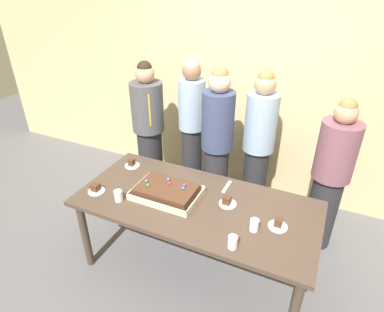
# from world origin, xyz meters

# --- Properties ---
(ground_plane) EXTENTS (12.00, 12.00, 0.00)m
(ground_plane) POSITION_xyz_m (0.00, 0.00, 0.00)
(ground_plane) COLOR #5B5B60
(interior_back_panel) EXTENTS (8.00, 0.12, 3.00)m
(interior_back_panel) POSITION_xyz_m (0.00, 1.60, 1.50)
(interior_back_panel) COLOR #CCB784
(interior_back_panel) RESTS_ON ground_plane
(party_table) EXTENTS (2.06, 0.96, 0.78)m
(party_table) POSITION_xyz_m (0.00, 0.00, 0.70)
(party_table) COLOR #47382D
(party_table) RESTS_ON ground_plane
(sheet_cake) EXTENTS (0.58, 0.40, 0.12)m
(sheet_cake) POSITION_xyz_m (-0.27, -0.03, 0.83)
(sheet_cake) COLOR beige
(sheet_cake) RESTS_ON party_table
(plated_slice_near_left) EXTENTS (0.15, 0.15, 0.08)m
(plated_slice_near_left) POSITION_xyz_m (-0.83, 0.27, 0.81)
(plated_slice_near_left) COLOR white
(plated_slice_near_left) RESTS_ON party_table
(plated_slice_near_right) EXTENTS (0.15, 0.15, 0.08)m
(plated_slice_near_right) POSITION_xyz_m (0.25, 0.08, 0.81)
(plated_slice_near_right) COLOR white
(plated_slice_near_right) RESTS_ON party_table
(plated_slice_far_left) EXTENTS (0.15, 0.15, 0.08)m
(plated_slice_far_left) POSITION_xyz_m (0.70, -0.02, 0.81)
(plated_slice_far_left) COLOR white
(plated_slice_far_left) RESTS_ON party_table
(plated_slice_far_right) EXTENTS (0.15, 0.15, 0.07)m
(plated_slice_far_right) POSITION_xyz_m (-0.88, -0.24, 0.81)
(plated_slice_far_right) COLOR white
(plated_slice_far_right) RESTS_ON party_table
(drink_cup_nearest) EXTENTS (0.07, 0.07, 0.10)m
(drink_cup_nearest) POSITION_xyz_m (0.45, -0.37, 0.83)
(drink_cup_nearest) COLOR white
(drink_cup_nearest) RESTS_ON party_table
(drink_cup_middle) EXTENTS (0.07, 0.07, 0.10)m
(drink_cup_middle) POSITION_xyz_m (-0.61, -0.26, 0.83)
(drink_cup_middle) COLOR white
(drink_cup_middle) RESTS_ON party_table
(drink_cup_far_end) EXTENTS (0.07, 0.07, 0.10)m
(drink_cup_far_end) POSITION_xyz_m (0.54, -0.13, 0.83)
(drink_cup_far_end) COLOR white
(drink_cup_far_end) RESTS_ON party_table
(cake_server_utensil) EXTENTS (0.03, 0.20, 0.01)m
(cake_server_utensil) POSITION_xyz_m (0.17, 0.32, 0.79)
(cake_server_utensil) COLOR silver
(cake_server_utensil) RESTS_ON party_table
(person_serving_front) EXTENTS (0.36, 0.36, 1.59)m
(person_serving_front) POSITION_xyz_m (1.01, 0.85, 0.82)
(person_serving_front) COLOR #28282D
(person_serving_front) RESTS_ON ground_plane
(person_green_shirt_behind) EXTENTS (0.34, 0.34, 1.68)m
(person_green_shirt_behind) POSITION_xyz_m (0.25, 1.10, 0.88)
(person_green_shirt_behind) COLOR #28282D
(person_green_shirt_behind) RESTS_ON ground_plane
(person_striped_tie_right) EXTENTS (0.30, 0.30, 1.72)m
(person_striped_tie_right) POSITION_xyz_m (-0.55, 1.10, 0.91)
(person_striped_tie_right) COLOR #28282D
(person_striped_tie_right) RESTS_ON ground_plane
(person_far_right_suit) EXTENTS (0.37, 0.37, 1.68)m
(person_far_right_suit) POSITION_xyz_m (-1.04, 0.93, 0.86)
(person_far_right_suit) COLOR #28282D
(person_far_right_suit) RESTS_ON ground_plane
(person_left_edge_reaching) EXTENTS (0.33, 0.33, 1.75)m
(person_left_edge_reaching) POSITION_xyz_m (-0.12, 0.80, 0.92)
(person_left_edge_reaching) COLOR #28282D
(person_left_edge_reaching) RESTS_ON ground_plane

